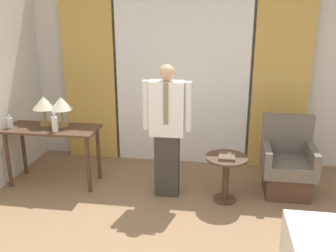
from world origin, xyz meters
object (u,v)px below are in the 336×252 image
bottle_near_edge (10,123)px  table_lamp_right (61,105)px  book (227,156)px  bottle_by_lamp (55,124)px  armchair (287,166)px  person (167,127)px  desk (52,137)px  side_table (226,171)px  table_lamp_left (44,104)px

bottle_near_edge → table_lamp_right: bearing=14.9°
table_lamp_right → book: size_ratio=1.62×
table_lamp_right → bottle_near_edge: table_lamp_right is taller
bottle_by_lamp → armchair: bearing=6.0°
table_lamp_right → armchair: size_ratio=0.40×
table_lamp_right → person: size_ratio=0.24×
armchair → book: 0.87m
desk → person: 1.55m
bottle_near_edge → book: 2.78m
armchair → side_table: size_ratio=1.70×
table_lamp_right → armchair: table_lamp_right is taller
desk → armchair: armchair is taller
bottle_near_edge → book: bottle_near_edge is taller
desk → bottle_by_lamp: bottle_by_lamp is taller
desk → bottle_near_edge: bearing=-171.4°
bottle_near_edge → person: size_ratio=0.10×
bottle_near_edge → armchair: 3.57m
desk → book: size_ratio=5.03×
table_lamp_right → armchair: (2.89, 0.07, -0.71)m
bottle_by_lamp → person: bearing=0.9°
table_lamp_right → person: person is taller
person → side_table: person is taller
armchair → book: (-0.76, -0.35, 0.23)m
armchair → bottle_near_edge: bearing=-176.1°
person → side_table: (0.72, -0.05, -0.51)m
desk → person: (1.53, -0.12, 0.25)m
desk → book: bearing=-4.8°
bottle_near_edge → person: bearing=-1.1°
desk → armchair: 3.02m
desk → table_lamp_right: size_ratio=3.11×
bottle_near_edge → person: 2.05m
table_lamp_right → bottle_near_edge: bearing=-165.1°
armchair → book: armchair is taller
table_lamp_left → person: person is taller
bottle_by_lamp → person: (1.41, 0.02, 0.02)m
desk → bottle_by_lamp: 0.29m
bottle_near_edge → armchair: size_ratio=0.18×
table_lamp_right → person: bearing=-8.5°
table_lamp_left → desk: bearing=-37.8°
person → side_table: bearing=-3.8°
book → side_table: bearing=86.9°
table_lamp_left → side_table: size_ratio=0.68×
bottle_near_edge → desk: bearing=8.6°
table_lamp_left → armchair: table_lamp_left is taller
bottle_by_lamp → armchair: bottle_by_lamp is taller
table_lamp_right → side_table: (2.13, -0.26, -0.67)m
armchair → book: size_ratio=4.06×
desk → table_lamp_left: (-0.12, 0.09, 0.41)m
bottle_by_lamp → armchair: size_ratio=0.25×
table_lamp_left → bottle_by_lamp: size_ratio=1.58×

